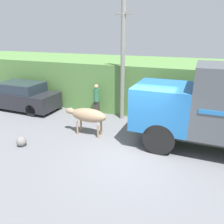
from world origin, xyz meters
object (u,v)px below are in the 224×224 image
brown_cow (88,115)px  parked_suv (21,96)px  utility_pole (123,60)px  roadside_rock (21,141)px  pedestrian_on_hill (97,98)px

brown_cow → parked_suv: bearing=148.8°
brown_cow → utility_pole: bearing=58.7°
brown_cow → roadside_rock: (-1.98, -1.99, -0.70)m
utility_pole → roadside_rock: utility_pole is taller
parked_suv → utility_pole: size_ratio=0.78×
parked_suv → roadside_rock: bearing=-44.0°
parked_suv → pedestrian_on_hill: (4.62, 0.70, 0.18)m
utility_pole → parked_suv: bearing=-172.6°
parked_suv → roadside_rock: (3.34, -3.61, -0.59)m
pedestrian_on_hill → utility_pole: utility_pole is taller
pedestrian_on_hill → roadside_rock: 4.57m
pedestrian_on_hill → roadside_rock: size_ratio=4.40×
pedestrian_on_hill → utility_pole: 2.53m
pedestrian_on_hill → utility_pole: size_ratio=0.30×
pedestrian_on_hill → utility_pole: (1.43, 0.09, 2.08)m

